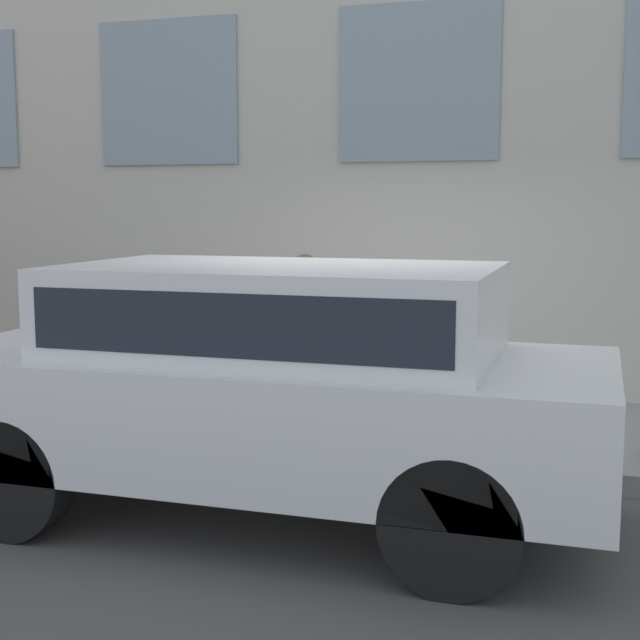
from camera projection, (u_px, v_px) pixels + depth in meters
The scene contains 5 objects.
ground_plane at pixel (350, 472), 6.81m from camera, with size 80.00×80.00×0.00m, color #514F4C.
sidewalk at pixel (386, 425), 7.95m from camera, with size 2.43×60.00×0.16m.
fire_hydrant at pixel (336, 377), 7.42m from camera, with size 0.34×0.45×0.86m.
person at pixel (305, 317), 8.02m from camera, with size 0.35×0.23×1.44m.
parked_truck_white_near at pixel (270, 373), 5.70m from camera, with size 1.83×4.34×1.66m.
Camera 1 is at (-6.37, -1.77, 2.04)m, focal length 50.00 mm.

